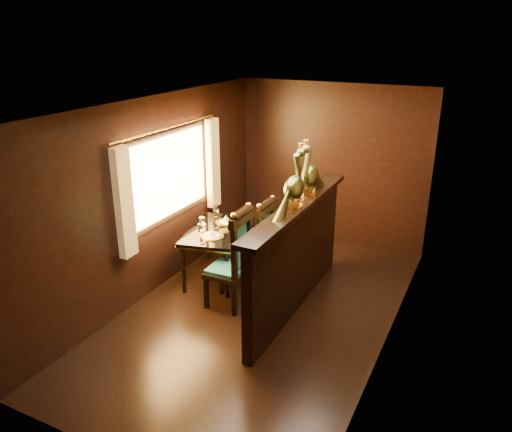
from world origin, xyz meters
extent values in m
plane|color=black|center=(0.00, 0.00, 0.00)|extent=(5.00, 5.00, 0.00)
cube|color=black|center=(0.00, 2.50, 1.25)|extent=(3.00, 0.04, 2.50)
cube|color=black|center=(0.00, -2.50, 1.25)|extent=(3.00, 0.04, 2.50)
cube|color=black|center=(-1.50, 0.00, 1.25)|extent=(0.04, 5.00, 2.50)
cube|color=black|center=(1.50, 0.00, 1.25)|extent=(0.04, 5.00, 2.50)
cube|color=beige|center=(0.00, 0.00, 2.50)|extent=(3.00, 5.00, 0.04)
cube|color=#FFC672|center=(-1.50, 0.30, 1.45)|extent=(0.01, 1.70, 1.05)
cube|color=gold|center=(-1.40, -0.67, 1.40)|extent=(0.10, 0.22, 1.30)
cube|color=gold|center=(-1.40, 1.27, 1.40)|extent=(0.10, 0.22, 1.30)
cylinder|color=orange|center=(-1.42, 0.30, 2.10)|extent=(0.03, 2.20, 0.03)
cube|color=black|center=(0.33, 0.30, 0.65)|extent=(0.12, 2.60, 1.30)
cube|color=#313116|center=(0.26, 0.30, 0.70)|extent=(0.02, 2.20, 0.95)
cube|color=black|center=(0.33, 0.30, 1.33)|extent=(0.26, 2.70, 0.06)
cube|color=black|center=(-0.95, 0.57, 0.69)|extent=(0.96, 1.31, 0.04)
cube|color=orange|center=(-0.95, 0.57, 0.66)|extent=(0.99, 1.34, 0.02)
cylinder|color=black|center=(-1.11, -0.02, 0.32)|extent=(0.06, 0.06, 0.65)
cylinder|color=black|center=(-0.54, 0.12, 0.32)|extent=(0.06, 0.06, 0.65)
cylinder|color=black|center=(-1.36, 1.02, 0.32)|extent=(0.06, 0.06, 0.65)
cylinder|color=black|center=(-0.78, 1.15, 0.32)|extent=(0.06, 0.06, 0.65)
cylinder|color=gold|center=(-0.86, 0.33, 0.72)|extent=(0.30, 0.30, 0.01)
cone|color=silver|center=(-0.86, 0.33, 0.77)|extent=(0.11, 0.11, 0.10)
cylinder|color=gold|center=(-0.95, 0.84, 0.72)|extent=(0.30, 0.30, 0.01)
cone|color=silver|center=(-0.95, 0.84, 0.77)|extent=(0.11, 0.11, 0.10)
cylinder|color=silver|center=(-1.18, 0.49, 0.74)|extent=(0.03, 0.03, 0.06)
cylinder|color=silver|center=(-1.19, 0.54, 0.74)|extent=(0.03, 0.03, 0.06)
cube|color=black|center=(-0.45, -0.03, 0.45)|extent=(0.48, 0.48, 0.06)
cube|color=navy|center=(-0.45, -0.03, 0.50)|extent=(0.43, 0.43, 0.05)
cube|color=navy|center=(-0.24, -0.02, 0.84)|extent=(0.04, 0.37, 0.60)
cube|color=black|center=(-0.64, -0.22, 0.21)|extent=(0.05, 0.05, 0.42)
cube|color=black|center=(-0.25, -0.22, 0.21)|extent=(0.05, 0.05, 0.42)
cube|color=black|center=(-0.64, 0.16, 0.21)|extent=(0.05, 0.05, 0.42)
cube|color=black|center=(-0.26, 0.17, 0.21)|extent=(0.05, 0.05, 0.42)
sphere|color=orange|center=(-0.24, -0.21, 1.29)|extent=(0.07, 0.07, 0.07)
sphere|color=orange|center=(-0.25, 0.17, 1.29)|extent=(0.07, 0.07, 0.07)
cube|color=black|center=(-0.40, 0.57, 0.42)|extent=(0.45, 0.45, 0.06)
cube|color=navy|center=(-0.40, 0.57, 0.47)|extent=(0.41, 0.41, 0.05)
cube|color=navy|center=(-0.20, 0.56, 0.79)|extent=(0.04, 0.35, 0.57)
cube|color=black|center=(-0.58, 0.39, 0.20)|extent=(0.05, 0.05, 0.39)
cube|color=black|center=(-0.22, 0.38, 0.20)|extent=(0.05, 0.05, 0.39)
cube|color=black|center=(-0.57, 0.75, 0.20)|extent=(0.05, 0.05, 0.39)
cube|color=black|center=(-0.21, 0.74, 0.20)|extent=(0.05, 0.05, 0.39)
sphere|color=orange|center=(-0.21, 0.38, 1.22)|extent=(0.07, 0.07, 0.07)
sphere|color=orange|center=(-0.20, 0.74, 1.22)|extent=(0.07, 0.07, 0.07)
camera|label=1|loc=(2.30, -4.76, 3.27)|focal=35.00mm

